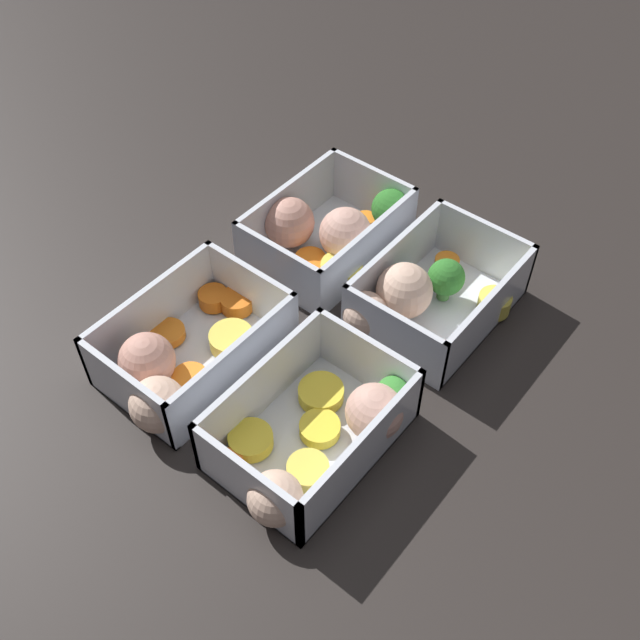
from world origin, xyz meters
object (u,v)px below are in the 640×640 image
container_near_left (322,432)px  container_far_right (331,232)px  container_far_left (181,358)px  container_near_right (422,295)px

container_near_left → container_far_right: bearing=36.8°
container_far_left → container_far_right: bearing=-0.2°
container_far_left → container_near_right: bearing=-32.1°
container_near_right → container_far_left: (-0.18, 0.11, -0.00)m
container_near_left → container_far_right: (0.18, 0.13, 0.00)m
container_far_left → container_far_right: 0.19m
container_near_right → container_far_right: bearing=83.0°
container_near_right → container_far_right: (0.01, 0.11, 0.00)m
container_near_right → container_far_left: size_ratio=0.95×
container_near_right → container_far_left: 0.21m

